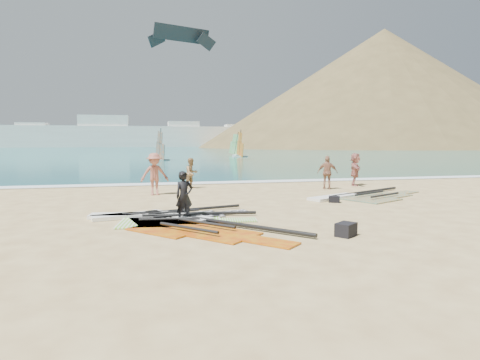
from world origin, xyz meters
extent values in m
plane|color=#D0BA79|center=(0.00, 0.00, 0.00)|extent=(300.00, 300.00, 0.00)
cube|color=#0E4E63|center=(0.00, 132.00, 0.00)|extent=(300.00, 240.00, 0.06)
cube|color=white|center=(0.00, 12.30, 0.00)|extent=(300.00, 1.20, 0.04)
cube|color=white|center=(-20.00, 150.00, 4.03)|extent=(160.00, 8.00, 8.00)
cube|color=white|center=(-45.00, 150.00, 4.53)|extent=(10.00, 7.00, 9.00)
cube|color=white|center=(-20.00, 150.00, 6.03)|extent=(18.00, 7.00, 12.00)
cube|color=white|center=(10.00, 150.00, 5.03)|extent=(12.00, 7.00, 10.00)
cube|color=white|center=(35.00, 150.00, 4.53)|extent=(16.00, 7.00, 9.00)
cube|color=white|center=(55.00, 150.00, 5.53)|extent=(10.00, 7.00, 11.00)
cone|color=brown|center=(85.00, 130.00, 0.00)|extent=(143.00, 143.00, 45.00)
cone|color=brown|center=(120.00, 140.00, 0.00)|extent=(70.00, 70.00, 28.00)
cube|color=#2A2A2D|center=(-3.65, 1.81, 0.02)|extent=(2.05, 2.18, 0.04)
cube|color=#2A2A2D|center=(-2.22, 2.17, 0.02)|extent=(1.54, 1.47, 0.04)
cube|color=#2A2A2D|center=(-1.07, 2.46, 0.02)|extent=(1.20, 0.80, 0.04)
cylinder|color=black|center=(-2.69, 2.90, 0.10)|extent=(4.12, 1.13, 0.10)
cylinder|color=black|center=(-3.10, 2.28, 0.16)|extent=(1.71, 0.50, 0.07)
cylinder|color=black|center=(-2.95, 1.66, 0.16)|extent=(1.71, 0.50, 0.07)
cube|color=white|center=(-4.65, 2.41, 0.06)|extent=(2.28, 1.12, 0.12)
cube|color=#73D31C|center=(-3.95, 1.47, 0.02)|extent=(1.97, 2.14, 0.04)
cube|color=#73D31C|center=(-2.43, 1.26, 0.02)|extent=(1.50, 1.42, 0.04)
cube|color=#73D31C|center=(-1.19, 1.09, 0.02)|extent=(1.22, 0.73, 0.04)
cylinder|color=black|center=(-2.59, 2.16, 0.10)|extent=(4.39, 0.71, 0.11)
cylinder|color=black|center=(-3.24, 1.72, 0.16)|extent=(1.82, 0.32, 0.08)
cylinder|color=black|center=(-3.33, 1.05, 0.16)|extent=(1.82, 0.32, 0.08)
cube|color=white|center=(-4.69, 2.45, 0.06)|extent=(2.37, 0.93, 0.12)
cube|color=orange|center=(5.26, 4.42, 0.02)|extent=(2.78, 2.88, 0.04)
cube|color=orange|center=(6.85, 5.21, 0.02)|extent=(2.04, 1.99, 0.04)
cube|color=orange|center=(8.15, 5.85, 0.02)|extent=(1.49, 1.19, 0.04)
cylinder|color=black|center=(6.11, 5.96, 0.10)|extent=(4.65, 2.37, 0.12)
cylinder|color=black|center=(5.78, 5.12, 0.16)|extent=(1.94, 1.01, 0.09)
cylinder|color=black|center=(6.13, 4.42, 0.16)|extent=(1.94, 1.01, 0.09)
cube|color=white|center=(3.91, 4.88, 0.06)|extent=(2.72, 1.83, 0.12)
cube|color=#B41B0B|center=(-3.14, 0.52, 0.02)|extent=(2.93, 2.92, 0.04)
cube|color=#B41B0B|center=(-1.96, -0.76, 0.02)|extent=(2.07, 2.08, 0.04)
cube|color=#B41B0B|center=(-1.00, -1.80, 0.02)|extent=(1.37, 1.40, 0.04)
cylinder|color=black|center=(-1.46, 0.14, 0.10)|extent=(3.48, 3.76, 0.12)
cylinder|color=black|center=(-2.34, 0.22, 0.16)|extent=(1.46, 1.58, 0.09)
cylinder|color=black|center=(-2.90, -0.30, 0.16)|extent=(1.46, 1.58, 0.09)
cube|color=white|center=(-3.08, 1.91, 0.06)|extent=(2.29, 2.40, 0.12)
cube|color=black|center=(1.14, -1.53, 0.18)|extent=(0.69, 0.66, 0.35)
cube|color=black|center=(3.47, 3.90, 0.13)|extent=(0.53, 0.48, 0.26)
imported|color=black|center=(-2.85, 1.41, 0.79)|extent=(0.67, 0.54, 1.58)
imported|color=#A48053|center=(-1.70, 10.09, 0.80)|extent=(0.99, 0.94, 1.61)
imported|color=#A75D4B|center=(-3.65, 7.83, 0.98)|extent=(1.32, 0.83, 1.96)
imported|color=#A16D52|center=(5.14, 8.12, 0.87)|extent=(1.11, 0.80, 1.74)
imported|color=#B16A5F|center=(7.38, 9.34, 0.92)|extent=(1.29, 1.75, 1.84)
cube|color=white|center=(-2.42, 40.63, 0.10)|extent=(2.34, 1.49, 0.13)
cube|color=#FC5C07|center=(-2.42, 40.63, 1.20)|extent=(1.13, 2.57, 2.46)
cube|color=#FC5C07|center=(-2.42, 40.63, 2.89)|extent=(0.66, 1.46, 1.71)
cylinder|color=black|center=(-2.42, 40.63, 2.14)|extent=(0.39, 0.75, 3.91)
cube|color=white|center=(9.94, 49.32, 0.10)|extent=(2.43, 1.03, 0.14)
cube|color=red|center=(9.94, 49.32, 1.24)|extent=(0.49, 2.86, 2.56)
cube|color=red|center=(9.94, 49.32, 3.01)|extent=(0.30, 1.61, 1.78)
cylinder|color=black|center=(9.94, 49.32, 2.22)|extent=(0.22, 0.82, 4.06)
cube|color=white|center=(10.86, 56.13, 0.09)|extent=(1.70, 2.24, 0.13)
cube|color=green|center=(10.86, 56.13, 1.18)|extent=(2.37, 1.45, 2.42)
cube|color=green|center=(10.86, 56.13, 2.85)|extent=(1.35, 0.84, 1.68)
cylinder|color=black|center=(10.86, 56.13, 2.10)|extent=(0.71, 0.47, 3.85)
cube|color=black|center=(0.05, 35.50, 14.44)|extent=(6.43, 2.80, 1.57)
cube|color=black|center=(-2.59, 34.64, 13.74)|extent=(1.99, 1.32, 2.00)
cube|color=black|center=(2.70, 36.36, 13.74)|extent=(2.27, 0.97, 2.00)
camera|label=1|loc=(-3.92, -11.05, 2.52)|focal=30.00mm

